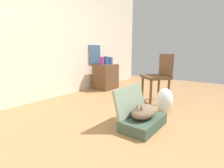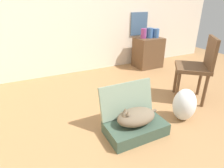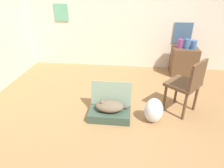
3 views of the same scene
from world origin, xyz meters
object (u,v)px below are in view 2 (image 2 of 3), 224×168
vase_short (156,33)px  vase_tall (144,33)px  suitcase_base (135,128)px  plastic_bag_white (184,105)px  vase_round (150,33)px  cat (136,117)px  side_table (148,53)px  chair (198,66)px

vase_short → vase_tall: bearing=169.9°
suitcase_base → plastic_bag_white: size_ratio=1.60×
vase_short → vase_round: bearing=169.1°
cat → side_table: bearing=51.0°
plastic_bag_white → side_table: bearing=66.5°
cat → vase_tall: (1.35, 1.85, 0.51)m
vase_tall → side_table: bearing=-5.3°
vase_short → plastic_bag_white: bearing=-117.4°
suitcase_base → plastic_bag_white: 0.69m
cat → vase_tall: bearing=53.9°
cat → vase_tall: size_ratio=2.65×
suitcase_base → vase_round: (1.48, 1.83, 0.66)m
vase_round → chair: (-0.30, -1.53, -0.21)m
chair → suitcase_base: bearing=-36.1°
suitcase_base → vase_tall: (1.34, 1.85, 0.66)m
suitcase_base → vase_short: size_ratio=3.53×
suitcase_base → cat: cat is taller
vase_tall → chair: bearing=-95.9°
vase_round → plastic_bag_white: bearing=-113.6°
suitcase_base → side_table: side_table is taller
plastic_bag_white → chair: bearing=32.0°
vase_round → suitcase_base: bearing=-129.0°
vase_tall → plastic_bag_white: bearing=-109.7°
chair → vase_short: bearing=-156.4°
plastic_bag_white → suitcase_base: bearing=178.3°
cat → chair: bearing=14.0°
plastic_bag_white → chair: (0.51, 0.32, 0.32)m
suitcase_base → vase_short: 2.51m
cat → vase_round: vase_round is taller
vase_round → chair: size_ratio=0.22×
cat → plastic_bag_white: 0.68m
vase_short → vase_round: (-0.14, 0.03, 0.01)m
vase_tall → vase_short: size_ratio=1.06×
cat → chair: (1.19, 0.30, 0.31)m
suitcase_base → plastic_bag_white: (0.68, -0.02, 0.13)m
side_table → vase_tall: bearing=174.7°
vase_tall → chair: (-0.16, -1.55, -0.20)m
side_table → vase_short: vase_short is taller
vase_tall → vase_round: 0.14m
suitcase_base → vase_short: vase_short is taller
vase_tall → suitcase_base: bearing=-126.0°
vase_short → vase_round: size_ratio=0.91×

